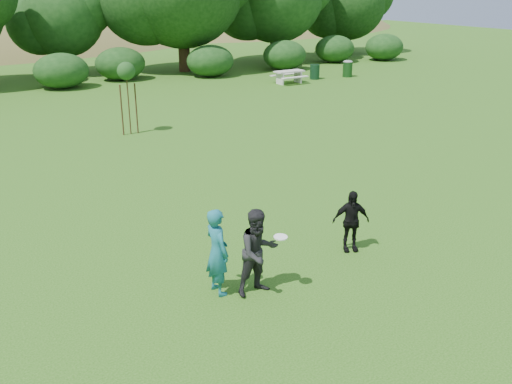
% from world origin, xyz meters
% --- Properties ---
extents(ground, '(120.00, 120.00, 0.00)m').
position_xyz_m(ground, '(0.00, 0.00, 0.00)').
color(ground, '#19470C').
rests_on(ground, ground).
extents(player_teal, '(0.43, 0.65, 1.76)m').
position_xyz_m(player_teal, '(-2.07, 1.10, 0.88)').
color(player_teal, '#196270').
rests_on(player_teal, ground).
extents(player_grey, '(0.85, 0.66, 1.75)m').
position_xyz_m(player_grey, '(-1.41, 0.67, 0.88)').
color(player_grey, black).
rests_on(player_grey, ground).
extents(player_black, '(0.91, 0.67, 1.43)m').
position_xyz_m(player_black, '(1.36, 1.16, 0.72)').
color(player_black, black).
rests_on(player_black, ground).
extents(trash_can_near, '(0.60, 0.60, 0.90)m').
position_xyz_m(trash_can_near, '(15.44, 20.72, 0.45)').
color(trash_can_near, '#12311C').
rests_on(trash_can_near, ground).
extents(frisbee, '(0.27, 0.27, 0.04)m').
position_xyz_m(frisbee, '(-1.05, 0.44, 1.20)').
color(frisbee, white).
rests_on(frisbee, ground).
extents(sapling, '(0.70, 0.70, 2.85)m').
position_xyz_m(sapling, '(0.88, 13.85, 2.42)').
color(sapling, '#3C2717').
rests_on(sapling, ground).
extents(picnic_table, '(1.80, 1.48, 0.76)m').
position_xyz_m(picnic_table, '(13.16, 20.25, 0.52)').
color(picnic_table, '#BCB8AE').
rests_on(picnic_table, ground).
extents(trash_can_lidded, '(0.60, 0.60, 1.05)m').
position_xyz_m(trash_can_lidded, '(17.77, 20.34, 0.54)').
color(trash_can_lidded, '#153B15').
rests_on(trash_can_lidded, ground).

